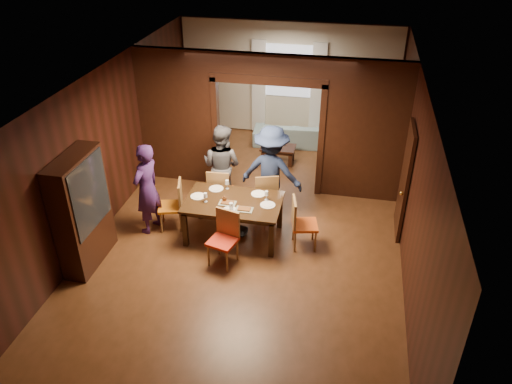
% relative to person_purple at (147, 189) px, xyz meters
% --- Properties ---
extents(floor, '(9.00, 9.00, 0.00)m').
position_rel_person_purple_xyz_m(floor, '(1.86, 0.41, -0.88)').
color(floor, '#4F2E16').
rests_on(floor, ground).
extents(ceiling, '(5.50, 9.00, 0.02)m').
position_rel_person_purple_xyz_m(ceiling, '(1.86, 0.41, 2.02)').
color(ceiling, silver).
rests_on(ceiling, room_walls).
extents(room_walls, '(5.52, 9.01, 2.90)m').
position_rel_person_purple_xyz_m(room_walls, '(1.86, 2.29, 0.63)').
color(room_walls, black).
rests_on(room_walls, floor).
extents(person_purple, '(0.58, 0.73, 1.75)m').
position_rel_person_purple_xyz_m(person_purple, '(0.00, 0.00, 0.00)').
color(person_purple, '#3B1D56').
rests_on(person_purple, floor).
extents(person_grey, '(0.99, 0.86, 1.72)m').
position_rel_person_purple_xyz_m(person_grey, '(1.09, 1.17, -0.02)').
color(person_grey, '#4F4F56').
rests_on(person_grey, floor).
extents(person_navy, '(1.28, 0.84, 1.85)m').
position_rel_person_purple_xyz_m(person_navy, '(2.12, 1.00, 0.05)').
color(person_navy, '#1D2949').
rests_on(person_navy, floor).
extents(sofa, '(1.96, 0.88, 0.56)m').
position_rel_person_purple_xyz_m(sofa, '(2.07, 4.26, -0.60)').
color(sofa, '#81A2A8').
rests_on(sofa, floor).
extents(serving_bowl, '(0.35, 0.35, 0.09)m').
position_rel_person_purple_xyz_m(serving_bowl, '(1.67, 0.15, -0.07)').
color(serving_bowl, black).
rests_on(serving_bowl, dining_table).
extents(dining_table, '(1.72, 1.07, 0.76)m').
position_rel_person_purple_xyz_m(dining_table, '(1.59, 0.09, -0.50)').
color(dining_table, '#301D0E').
rests_on(dining_table, floor).
extents(coffee_table, '(0.80, 0.50, 0.40)m').
position_rel_person_purple_xyz_m(coffee_table, '(1.90, 3.19, -0.68)').
color(coffee_table, black).
rests_on(coffee_table, floor).
extents(chair_left, '(0.54, 0.54, 0.97)m').
position_rel_person_purple_xyz_m(chair_left, '(0.36, 0.14, -0.39)').
color(chair_left, '#C76812').
rests_on(chair_left, floor).
extents(chair_right, '(0.52, 0.52, 0.97)m').
position_rel_person_purple_xyz_m(chair_right, '(2.90, 0.05, -0.39)').
color(chair_right, '#E05215').
rests_on(chair_right, floor).
extents(chair_far_l, '(0.46, 0.46, 0.97)m').
position_rel_person_purple_xyz_m(chair_far_l, '(1.13, 0.89, -0.39)').
color(chair_far_l, '#EF5916').
rests_on(chair_far_l, floor).
extents(chair_far_r, '(0.55, 0.55, 0.97)m').
position_rel_person_purple_xyz_m(chair_far_r, '(2.03, 0.91, -0.39)').
color(chair_far_r, '#EA3E16').
rests_on(chair_far_r, floor).
extents(chair_near, '(0.54, 0.54, 0.97)m').
position_rel_person_purple_xyz_m(chair_near, '(1.60, -0.72, -0.39)').
color(chair_near, red).
rests_on(chair_near, floor).
extents(hutch, '(0.40, 1.20, 2.00)m').
position_rel_person_purple_xyz_m(hutch, '(-0.67, -1.09, 0.12)').
color(hutch, black).
rests_on(hutch, floor).
extents(door_right, '(0.06, 0.90, 2.10)m').
position_rel_person_purple_xyz_m(door_right, '(4.56, 0.91, 0.17)').
color(door_right, black).
rests_on(door_right, floor).
extents(window_far, '(1.20, 0.03, 1.30)m').
position_rel_person_purple_xyz_m(window_far, '(1.86, 4.85, 0.82)').
color(window_far, silver).
rests_on(window_far, back_wall).
extents(curtain_left, '(0.35, 0.06, 2.40)m').
position_rel_person_purple_xyz_m(curtain_left, '(1.11, 4.81, 0.37)').
color(curtain_left, white).
rests_on(curtain_left, back_wall).
extents(curtain_right, '(0.35, 0.06, 2.40)m').
position_rel_person_purple_xyz_m(curtain_right, '(2.61, 4.81, 0.37)').
color(curtain_right, white).
rests_on(curtain_right, back_wall).
extents(plate_left, '(0.27, 0.27, 0.01)m').
position_rel_person_purple_xyz_m(plate_left, '(0.93, 0.11, -0.11)').
color(plate_left, white).
rests_on(plate_left, dining_table).
extents(plate_far_l, '(0.27, 0.27, 0.01)m').
position_rel_person_purple_xyz_m(plate_far_l, '(1.18, 0.44, -0.11)').
color(plate_far_l, silver).
rests_on(plate_far_l, dining_table).
extents(plate_far_r, '(0.27, 0.27, 0.01)m').
position_rel_person_purple_xyz_m(plate_far_r, '(1.99, 0.42, -0.11)').
color(plate_far_r, white).
rests_on(plate_far_r, dining_table).
extents(plate_right, '(0.27, 0.27, 0.01)m').
position_rel_person_purple_xyz_m(plate_right, '(2.22, 0.08, -0.11)').
color(plate_right, silver).
rests_on(plate_right, dining_table).
extents(plate_near, '(0.27, 0.27, 0.01)m').
position_rel_person_purple_xyz_m(plate_near, '(1.61, -0.23, -0.11)').
color(plate_near, silver).
rests_on(plate_near, dining_table).
extents(platter_a, '(0.30, 0.20, 0.04)m').
position_rel_person_purple_xyz_m(platter_a, '(1.51, -0.01, -0.10)').
color(platter_a, gray).
rests_on(platter_a, dining_table).
extents(platter_b, '(0.30, 0.20, 0.04)m').
position_rel_person_purple_xyz_m(platter_b, '(1.85, -0.16, -0.10)').
color(platter_b, gray).
rests_on(platter_b, dining_table).
extents(wineglass_left, '(0.08, 0.08, 0.18)m').
position_rel_person_purple_xyz_m(wineglass_left, '(1.11, -0.03, -0.03)').
color(wineglass_left, white).
rests_on(wineglass_left, dining_table).
extents(wineglass_far, '(0.08, 0.08, 0.18)m').
position_rel_person_purple_xyz_m(wineglass_far, '(1.38, 0.49, -0.03)').
color(wineglass_far, silver).
rests_on(wineglass_far, dining_table).
extents(wineglass_right, '(0.08, 0.08, 0.18)m').
position_rel_person_purple_xyz_m(wineglass_right, '(2.16, 0.25, -0.03)').
color(wineglass_right, silver).
rests_on(wineglass_right, dining_table).
extents(tumbler, '(0.07, 0.07, 0.14)m').
position_rel_person_purple_xyz_m(tumbler, '(1.63, -0.20, -0.05)').
color(tumbler, white).
rests_on(tumbler, dining_table).
extents(condiment_jar, '(0.08, 0.08, 0.11)m').
position_rel_person_purple_xyz_m(condiment_jar, '(1.44, 0.04, -0.06)').
color(condiment_jar, '#522B13').
rests_on(condiment_jar, dining_table).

